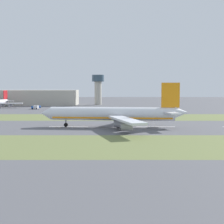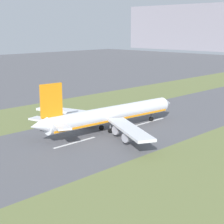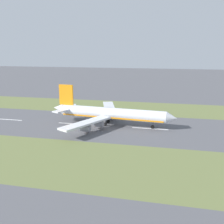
# 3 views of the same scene
# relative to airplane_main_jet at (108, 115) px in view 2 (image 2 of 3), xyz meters

# --- Properties ---
(ground_plane) EXTENTS (800.00, 800.00, 0.00)m
(ground_plane) POSITION_rel_airplane_main_jet_xyz_m (2.33, -0.94, -6.02)
(ground_plane) COLOR #56565B
(grass_median_west) EXTENTS (40.00, 600.00, 0.01)m
(grass_median_west) POSITION_rel_airplane_main_jet_xyz_m (-42.67, -0.94, -6.02)
(grass_median_west) COLOR olive
(grass_median_west) RESTS_ON ground
(grass_median_east) EXTENTS (40.00, 600.00, 0.01)m
(grass_median_east) POSITION_rel_airplane_main_jet_xyz_m (47.33, -0.94, -6.02)
(grass_median_east) COLOR olive
(grass_median_east) RESTS_ON ground
(centreline_dash_mid) EXTENTS (1.20, 18.00, 0.01)m
(centreline_dash_mid) POSITION_rel_airplane_main_jet_xyz_m (2.33, -18.10, -6.01)
(centreline_dash_mid) COLOR silver
(centreline_dash_mid) RESTS_ON ground
(centreline_dash_far) EXTENTS (1.20, 18.00, 0.01)m
(centreline_dash_far) POSITION_rel_airplane_main_jet_xyz_m (2.33, 21.90, -6.01)
(centreline_dash_far) COLOR silver
(centreline_dash_far) RESTS_ON ground
(airplane_main_jet) EXTENTS (63.88, 67.22, 20.20)m
(airplane_main_jet) POSITION_rel_airplane_main_jet_xyz_m (0.00, 0.00, 0.00)
(airplane_main_jet) COLOR silver
(airplane_main_jet) RESTS_ON ground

